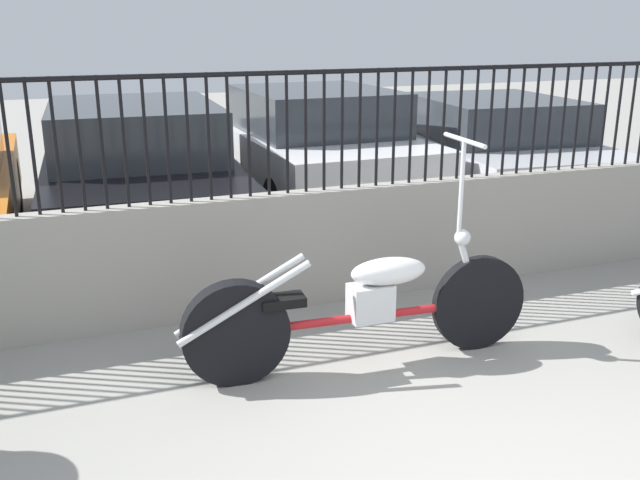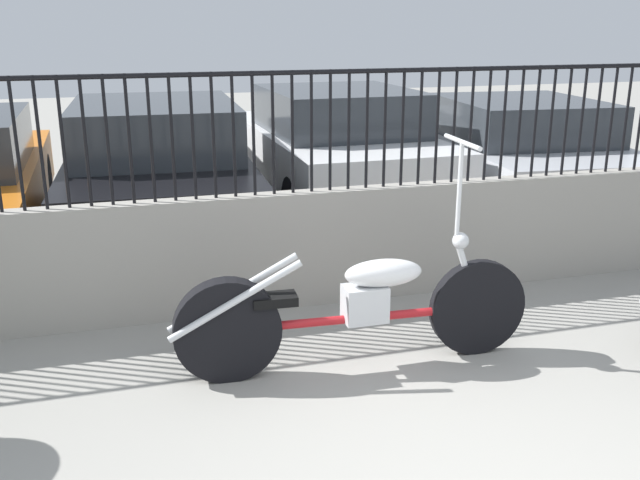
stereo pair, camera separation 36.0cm
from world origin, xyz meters
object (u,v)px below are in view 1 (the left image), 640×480
Objects in this scene: car_white at (311,147)px; car_silver at (485,148)px; car_black at (136,170)px; motorcycle_red at (345,309)px.

car_silver is (2.11, -0.53, -0.05)m from car_white.
car_silver is at bearing -104.76° from car_white.
car_black is at bearing 106.00° from car_white.
car_black is at bearing 96.99° from car_silver.
car_silver is (3.39, 3.62, 0.25)m from motorcycle_red.
car_silver is at bearing 50.33° from motorcycle_red.
car_black is at bearing 107.56° from motorcycle_red.
car_white is at bearing 81.37° from car_silver.
car_white is at bearing 76.38° from motorcycle_red.
motorcycle_red reaches higher than car_black.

